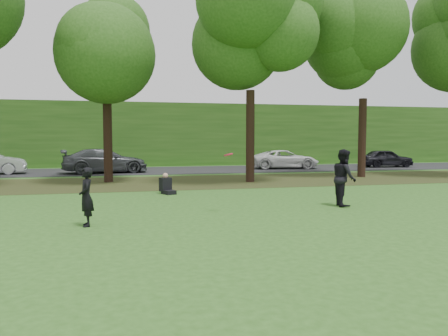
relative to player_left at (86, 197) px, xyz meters
name	(u,v)px	position (x,y,z in m)	size (l,w,h in m)	color
ground	(236,243)	(3.24, -2.60, -0.75)	(120.00, 120.00, 0.00)	#2A531A
leaf_litter	(170,182)	(3.24, 10.40, -0.74)	(60.00, 7.00, 0.01)	#3C2E15
street	(157,170)	(3.24, 18.40, -0.74)	(70.00, 7.00, 0.02)	black
far_hedge	(151,134)	(3.24, 24.40, 1.75)	(70.00, 3.00, 5.00)	#254E16
player_left	(86,197)	(0.00, 0.00, 0.00)	(0.55, 0.36, 1.50)	black
player_right	(344,178)	(8.00, 1.51, 0.19)	(0.91, 0.71, 1.88)	black
parked_cars	(155,161)	(3.07, 17.62, -0.03)	(38.54, 3.85, 1.53)	black
frisbee	(229,155)	(3.97, 1.06, 0.99)	(0.33, 0.32, 0.13)	#EC1347
seated_person	(166,186)	(2.63, 6.00, -0.44)	(0.65, 0.83, 0.83)	black
tree_line	(162,22)	(2.90, 10.33, 7.09)	(55.30, 7.90, 12.31)	black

